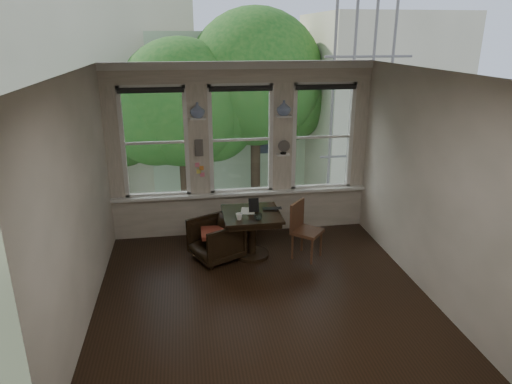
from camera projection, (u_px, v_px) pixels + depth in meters
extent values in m
plane|color=black|center=(263.00, 295.00, 6.30)|extent=(4.50, 4.50, 0.00)
plane|color=silver|center=(264.00, 72.00, 5.32)|extent=(4.50, 4.50, 0.00)
plane|color=beige|center=(241.00, 151.00, 7.91)|extent=(4.50, 0.00, 4.50)
plane|color=beige|center=(311.00, 283.00, 3.71)|extent=(4.50, 0.00, 4.50)
plane|color=beige|center=(79.00, 203.00, 5.48)|extent=(0.00, 4.50, 4.50)
plane|color=beige|center=(427.00, 184.00, 6.14)|extent=(0.00, 4.50, 4.50)
cube|color=white|center=(198.00, 119.00, 7.51)|extent=(0.26, 0.16, 0.03)
cube|color=white|center=(284.00, 116.00, 7.73)|extent=(0.26, 0.16, 0.03)
cube|color=#59544F|center=(199.00, 148.00, 7.70)|extent=(0.14, 0.06, 0.28)
imported|color=white|center=(197.00, 110.00, 7.47)|extent=(0.24, 0.24, 0.25)
imported|color=white|center=(284.00, 108.00, 7.68)|extent=(0.24, 0.24, 0.25)
imported|color=black|center=(216.00, 240.00, 7.24)|extent=(0.96, 0.95, 0.66)
cube|color=maroon|center=(216.00, 233.00, 7.20)|extent=(0.45, 0.45, 0.06)
imported|color=black|center=(273.00, 210.00, 7.28)|extent=(0.32, 0.22, 0.02)
imported|color=white|center=(239.00, 217.00, 6.91)|extent=(0.13, 0.13, 0.10)
imported|color=white|center=(258.00, 217.00, 6.89)|extent=(0.16, 0.16, 0.10)
cube|color=black|center=(254.00, 205.00, 7.20)|extent=(0.16, 0.08, 0.22)
cube|color=silver|center=(248.00, 211.00, 7.27)|extent=(0.28, 0.34, 0.00)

